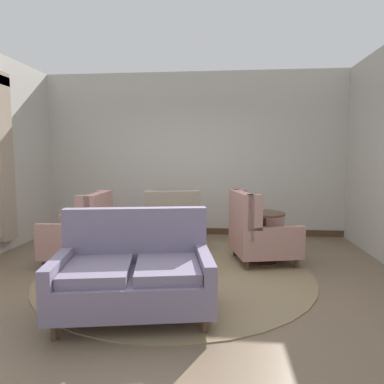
{
  "coord_description": "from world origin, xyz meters",
  "views": [
    {
      "loc": [
        0.62,
        -4.07,
        1.53
      ],
      "look_at": [
        0.15,
        0.94,
        1.01
      ],
      "focal_mm": 32.42,
      "sensor_mm": 36.0,
      "label": 1
    }
  ],
  "objects": [
    {
      "name": "baseboard_back",
      "position": [
        0.0,
        2.62,
        0.06
      ],
      "size": [
        5.84,
        0.03,
        0.12
      ],
      "primitive_type": "cube",
      "color": "#4C3323",
      "rests_on": "ground"
    },
    {
      "name": "armchair_near_window",
      "position": [
        -0.23,
        1.44,
        0.42
      ],
      "size": [
        1.01,
        1.03,
        0.99
      ],
      "rotation": [
        0.0,
        0.0,
        3.34
      ],
      "color": "gray",
      "rests_on": "ground"
    },
    {
      "name": "area_rug",
      "position": [
        0.0,
        0.3,
        0.01
      ],
      "size": [
        3.53,
        3.53,
        0.01
      ],
      "primitive_type": "cylinder",
      "color": "#847051",
      "rests_on": "ground"
    },
    {
      "name": "settee",
      "position": [
        -0.24,
        -0.91,
        0.4
      ],
      "size": [
        1.6,
        1.14,
        1.0
      ],
      "rotation": [
        0.0,
        0.0,
        0.18
      ],
      "color": "slate",
      "rests_on": "ground"
    },
    {
      "name": "wall_back",
      "position": [
        0.0,
        2.67,
        1.56
      ],
      "size": [
        6.0,
        0.08,
        3.12
      ],
      "primitive_type": "cube",
      "color": "#BCB7AD",
      "rests_on": "ground"
    },
    {
      "name": "armchair_far_left",
      "position": [
        1.1,
        0.87,
        0.43
      ],
      "size": [
        1.02,
        0.99,
        1.03
      ],
      "rotation": [
        0.0,
        0.0,
        1.8
      ],
      "color": "tan",
      "rests_on": "ground"
    },
    {
      "name": "armchair_back_corner",
      "position": [
        -1.38,
        0.58,
        0.43
      ],
      "size": [
        0.84,
        0.81,
        1.02
      ],
      "rotation": [
        0.0,
        0.0,
        4.73
      ],
      "color": "tan",
      "rests_on": "ground"
    },
    {
      "name": "coffee_table",
      "position": [
        -0.08,
        0.34,
        0.35
      ],
      "size": [
        0.79,
        0.79,
        0.45
      ],
      "color": "#4C3323",
      "rests_on": "ground"
    },
    {
      "name": "side_table",
      "position": [
        1.17,
        0.79,
        0.45
      ],
      "size": [
        0.59,
        0.59,
        0.74
      ],
      "color": "#4C3323",
      "rests_on": "ground"
    },
    {
      "name": "ground",
      "position": [
        0.0,
        0.0,
        0.0
      ],
      "size": [
        8.18,
        8.18,
        0.0
      ],
      "primitive_type": "plane",
      "color": "brown"
    },
    {
      "name": "porcelain_vase",
      "position": [
        -0.1,
        0.33,
        0.58
      ],
      "size": [
        0.15,
        0.15,
        0.31
      ],
      "color": "brown",
      "rests_on": "coffee_table"
    }
  ]
}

